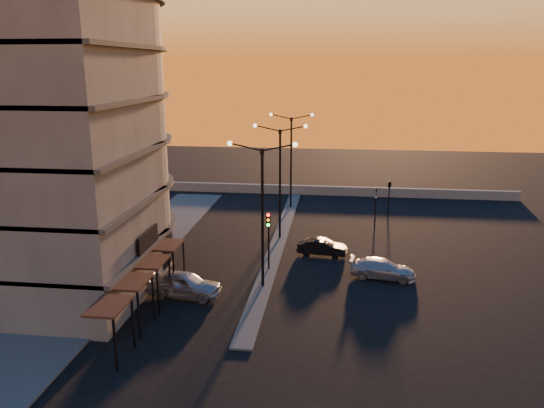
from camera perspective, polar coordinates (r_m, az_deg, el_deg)
The scene contains 14 objects.
ground at distance 34.83m, azimuth -0.99°, elevation -8.93°, with size 120.00×120.00×0.00m, color black.
sidewalk_west at distance 41.07m, azimuth -14.92°, elevation -5.61°, with size 5.00×40.00×0.12m, color #474745.
median at distance 44.09m, azimuth 0.84°, elevation -3.69°, with size 1.20×36.00×0.12m, color #474745.
parapet at distance 59.20m, azimuth 4.47°, elevation 1.49°, with size 44.00×0.50×1.00m, color gray.
building at distance 36.72m, azimuth -23.63°, elevation 10.29°, with size 14.35×17.08×25.00m.
streetlamp_near at distance 33.00m, azimuth -1.04°, elevation 0.01°, with size 4.32×0.32×9.51m.
streetlamp_mid at distance 42.67m, azimuth 0.87°, elevation 3.38°, with size 4.32×0.32×9.51m.
streetlamp_far at distance 52.47m, azimuth 2.07°, elevation 5.50°, with size 4.32×0.32×9.51m.
traffic_light_main at distance 36.48m, azimuth -0.38°, elevation -2.97°, with size 0.28×0.44×4.25m.
signal_east_a at distance 47.28m, azimuth 11.07°, elevation -0.33°, with size 0.13×0.16×3.60m.
signal_east_b at distance 51.01m, azimuth 12.53°, elevation 2.04°, with size 0.42×1.99×3.60m.
car_hatchback at distance 33.70m, azimuth -9.41°, elevation -8.52°, with size 1.87×4.64×1.58m, color #A4A5AB.
car_sedan at distance 40.51m, azimuth 5.39°, elevation -4.62°, with size 1.29×3.71×1.22m, color black.
car_wagon at distance 36.85m, azimuth 11.81°, elevation -6.82°, with size 1.80×4.42×1.28m, color #AFB1B7.
Camera 1 is at (4.55, -31.60, 13.94)m, focal length 35.00 mm.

